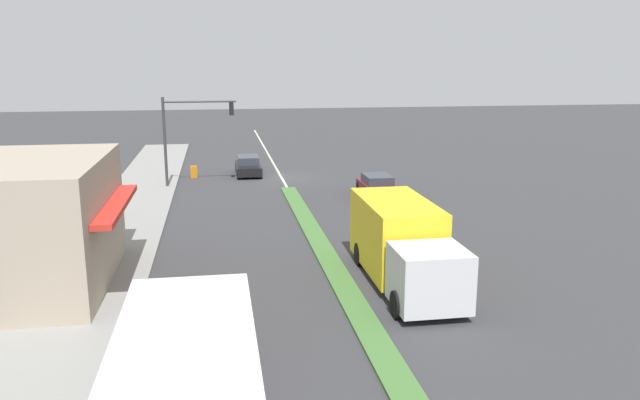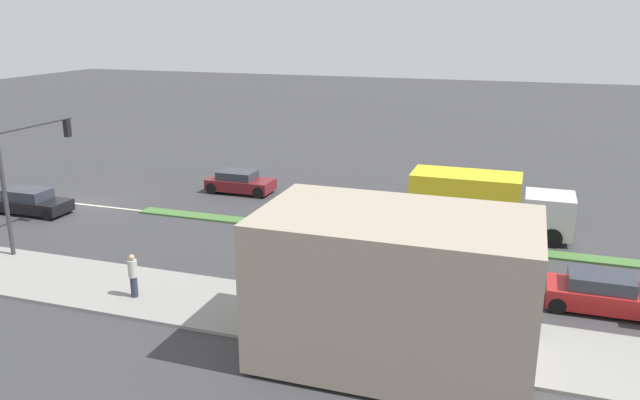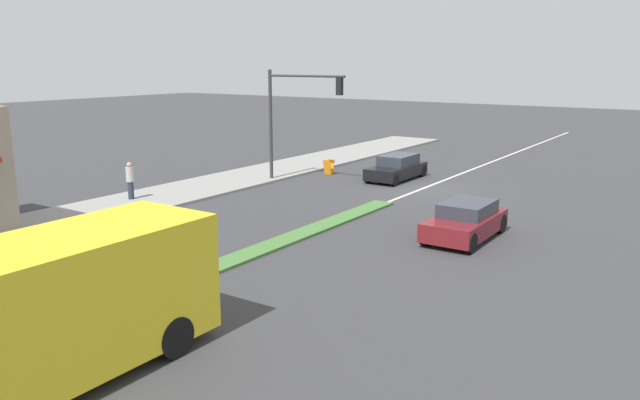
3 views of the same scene
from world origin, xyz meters
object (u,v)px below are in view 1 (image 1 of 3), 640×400
Objects in this scene: traffic_signal_main at (187,126)px; warning_aframe_sign at (194,172)px; hatchback_red at (198,334)px; pedestrian at (116,199)px; delivery_truck at (402,244)px; suv_black at (248,166)px; sedan_maroon at (378,187)px.

warning_aframe_sign is at bearing -92.98° from traffic_signal_main.
hatchback_red is (-1.12, 23.82, -3.26)m from traffic_signal_main.
delivery_truck reaches higher than pedestrian.
suv_black is (-2.80, -27.71, -0.02)m from hatchback_red.
sedan_maroon is 21.43m from hatchback_red.
hatchback_red is at bearing 84.23° from suv_black.
sedan_maroon is 0.96× the size of suv_black.
hatchback_red reaches higher than warning_aframe_sign.
traffic_signal_main is at bearing 44.72° from suv_black.
hatchback_red is at bearing 92.70° from traffic_signal_main.
sedan_maroon reaches higher than warning_aframe_sign.
warning_aframe_sign is 13.53m from sedan_maroon.
sedan_maroon is at bearing 129.46° from suv_black.
traffic_signal_main reaches higher than sedan_maroon.
delivery_truck is at bearing 110.24° from warning_aframe_sign.
warning_aframe_sign is 23.63m from delivery_truck.
suv_black is (-3.92, -3.89, -3.28)m from traffic_signal_main.
delivery_truck reaches higher than suv_black.
traffic_signal_main is at bearing 87.02° from warning_aframe_sign.
pedestrian is (3.41, 7.54, -2.91)m from traffic_signal_main.
traffic_signal_main is 4.64m from warning_aframe_sign.
hatchback_red reaches higher than sedan_maroon.
warning_aframe_sign is 0.21× the size of sedan_maroon.
delivery_truck is 1.89× the size of hatchback_red.
warning_aframe_sign is at bearing -35.87° from sedan_maroon.
delivery_truck reaches higher than warning_aframe_sign.
traffic_signal_main reaches higher than hatchback_red.
traffic_signal_main reaches higher than delivery_truck.
pedestrian is 16.47m from delivery_truck.
traffic_signal_main is 0.75× the size of delivery_truck.
delivery_truck is 8.66m from hatchback_red.
sedan_maroon is at bearing 156.40° from traffic_signal_main.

